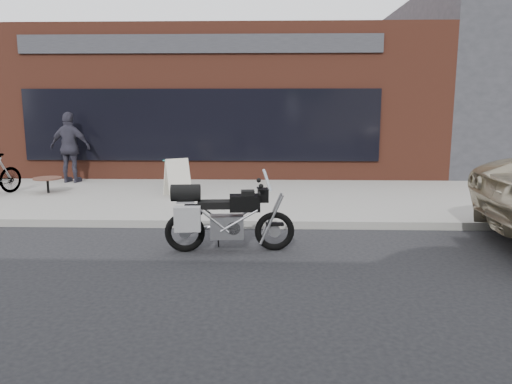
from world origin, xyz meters
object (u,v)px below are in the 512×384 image
(cafe_table, at_px, (47,179))
(cafe_patron_right, at_px, (70,147))
(sandwich_sign, at_px, (177,177))
(motorcycle, at_px, (221,217))
(bicycle_front, at_px, (173,173))

(cafe_table, height_order, cafe_patron_right, cafe_patron_right)
(sandwich_sign, relative_size, cafe_patron_right, 0.46)
(motorcycle, bearing_deg, sandwich_sign, 105.05)
(bicycle_front, bearing_deg, cafe_table, 176.40)
(motorcycle, height_order, cafe_patron_right, cafe_patron_right)
(motorcycle, height_order, sandwich_sign, motorcycle)
(sandwich_sign, bearing_deg, cafe_table, 144.19)
(motorcycle, relative_size, cafe_patron_right, 1.07)
(cafe_patron_right, bearing_deg, cafe_table, 98.34)
(sandwich_sign, height_order, cafe_patron_right, cafe_patron_right)
(sandwich_sign, bearing_deg, bicycle_front, 76.02)
(cafe_table, bearing_deg, sandwich_sign, -4.29)
(motorcycle, bearing_deg, cafe_patron_right, 123.98)
(cafe_table, relative_size, cafe_patron_right, 0.35)
(bicycle_front, xyz_separation_m, cafe_table, (-2.94, -0.65, -0.05))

